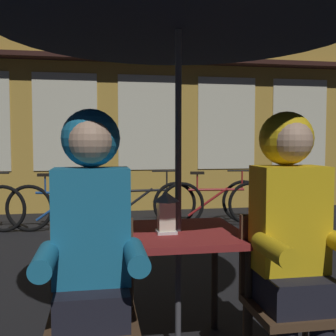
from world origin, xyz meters
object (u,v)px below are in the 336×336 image
at_px(lantern, 166,212).
at_px(person_right_hooded, 292,224).
at_px(chair_left, 93,304).
at_px(cafe_table, 178,248).
at_px(bicycle_second, 66,207).
at_px(bicycle_third, 141,204).
at_px(chair_right, 285,292).
at_px(bicycle_fourth, 216,203).
at_px(person_left_hooded, 92,232).
at_px(bicycle_fifth, 275,200).

xyz_separation_m(lantern, person_right_hooded, (0.56, -0.38, -0.01)).
bearing_deg(chair_left, cafe_table, 37.55).
bearing_deg(bicycle_second, person_right_hooded, -70.93).
bearing_deg(bicycle_third, person_right_hooded, -85.49).
relative_size(chair_right, bicycle_third, 0.52).
bearing_deg(person_right_hooded, bicycle_fourth, 78.64).
height_order(lantern, bicycle_second, lantern).
relative_size(person_left_hooded, bicycle_fifth, 0.84).
bearing_deg(lantern, bicycle_second, 102.80).
height_order(person_right_hooded, bicycle_fourth, person_right_hooded).
xyz_separation_m(bicycle_second, bicycle_third, (1.05, 0.07, 0.00)).
relative_size(person_left_hooded, person_right_hooded, 1.00).
bearing_deg(cafe_table, bicycle_fifth, 58.15).
distance_m(chair_right, bicycle_third, 3.99).
bearing_deg(bicycle_second, bicycle_fourth, -0.09).
xyz_separation_m(chair_left, bicycle_third, (0.64, 3.98, -0.14)).
relative_size(lantern, bicycle_third, 0.14).
distance_m(bicycle_second, bicycle_fifth, 3.17).
height_order(cafe_table, chair_right, chair_right).
bearing_deg(bicycle_fifth, chair_right, -114.01).
relative_size(person_left_hooded, bicycle_second, 0.84).
xyz_separation_m(lantern, bicycle_fifth, (2.35, 3.71, -0.51)).
relative_size(cafe_table, chair_right, 0.85).
bearing_deg(person_left_hooded, bicycle_fifth, 56.02).
distance_m(person_right_hooded, bicycle_third, 4.08).
bearing_deg(bicycle_fourth, chair_right, -101.52).
relative_size(lantern, bicycle_fifth, 0.14).
xyz_separation_m(person_right_hooded, bicycle_third, (-0.32, 4.04, -0.50)).
bearing_deg(lantern, cafe_table, 30.79).
bearing_deg(cafe_table, bicycle_second, 104.14).
bearing_deg(bicycle_fourth, lantern, -110.68).
height_order(cafe_table, chair_left, chair_left).
bearing_deg(person_right_hooded, lantern, 145.71).
distance_m(cafe_table, person_right_hooded, 0.67).
distance_m(lantern, chair_right, 0.74).
bearing_deg(bicycle_fifth, person_left_hooded, -123.98).
relative_size(chair_left, chair_right, 1.00).
bearing_deg(person_right_hooded, person_left_hooded, 180.00).
height_order(person_right_hooded, bicycle_second, person_right_hooded).
bearing_deg(person_left_hooded, lantern, 43.31).
xyz_separation_m(chair_left, chair_right, (0.96, 0.00, 0.00)).
distance_m(chair_left, bicycle_second, 3.94).
bearing_deg(bicycle_third, chair_right, -85.42).
bearing_deg(bicycle_third, lantern, -93.73).
relative_size(bicycle_third, bicycle_fourth, 1.00).
height_order(lantern, bicycle_third, lantern).
bearing_deg(bicycle_fourth, cafe_table, -109.83).
relative_size(chair_right, bicycle_second, 0.52).
bearing_deg(bicycle_third, cafe_table, -92.56).
relative_size(cafe_table, person_right_hooded, 0.53).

